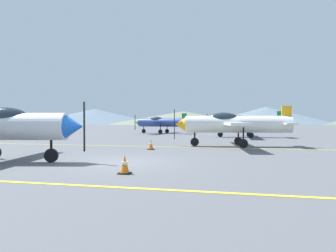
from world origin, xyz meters
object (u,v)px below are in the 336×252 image
(airplane_far, at_px, (245,123))
(traffic_cone_side, at_px, (151,144))
(airplane_back, at_px, (160,122))
(traffic_cone_front, at_px, (125,165))
(airplane_mid, at_px, (233,124))

(airplane_far, bearing_deg, traffic_cone_side, -111.11)
(airplane_back, xyz_separation_m, traffic_cone_front, (6.36, -29.59, -1.17))
(airplane_far, bearing_deg, airplane_mid, -95.25)
(traffic_cone_front, bearing_deg, traffic_cone_side, 100.22)
(airplane_mid, relative_size, traffic_cone_front, 14.70)
(traffic_cone_front, relative_size, traffic_cone_side, 1.00)
(traffic_cone_side, bearing_deg, airplane_mid, 35.00)
(traffic_cone_front, height_order, traffic_cone_side, same)
(airplane_far, xyz_separation_m, airplane_back, (-10.55, 7.23, 0.00))
(airplane_far, height_order, traffic_cone_side, airplane_far)
(airplane_mid, bearing_deg, traffic_cone_side, -145.00)
(airplane_far, distance_m, traffic_cone_front, 22.78)
(airplane_mid, xyz_separation_m, traffic_cone_front, (-3.15, -11.04, -1.17))
(traffic_cone_front, bearing_deg, airplane_mid, 74.09)
(airplane_far, bearing_deg, traffic_cone_front, -100.61)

